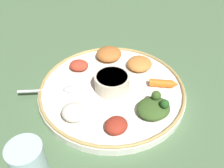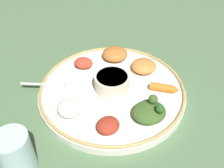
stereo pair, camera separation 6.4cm
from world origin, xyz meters
The scene contains 13 objects.
ground_plane centered at (0.00, 0.00, 0.00)m, with size 2.40×2.40×0.00m, color #4C6B47.
platter centered at (0.00, 0.00, 0.01)m, with size 0.38×0.38×0.02m, color white.
platter_rim centered at (0.00, 0.00, 0.02)m, with size 0.37×0.37×0.01m, color tan.
center_bowl centered at (0.00, 0.00, 0.04)m, with size 0.09×0.09×0.04m.
spoon centered at (0.12, -0.07, 0.02)m, with size 0.13×0.09×0.01m.
greens_pile centered at (-0.03, 0.12, 0.04)m, with size 0.08×0.08×0.05m.
carrot_near_spoon centered at (-0.11, 0.07, 0.03)m, with size 0.07×0.06×0.02m.
mound_rice_white centered at (0.13, 0.03, 0.04)m, with size 0.06×0.05×0.03m, color silver.
mound_chickpea centered at (-0.07, -0.11, 0.04)m, with size 0.07×0.07×0.03m, color #B2662D.
mound_berbere_red centered at (0.03, -0.12, 0.03)m, with size 0.05×0.04×0.03m, color #B73D28.
mound_beet centered at (0.07, 0.11, 0.03)m, with size 0.05×0.05×0.03m, color maroon.
mound_squash centered at (-0.11, -0.03, 0.03)m, with size 0.07×0.07×0.03m, color #C67A38.
drinking_glass centered at (0.26, 0.10, 0.04)m, with size 0.06×0.06×0.10m.
Camera 2 is at (0.23, 0.42, 0.46)m, focal length 40.63 mm.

